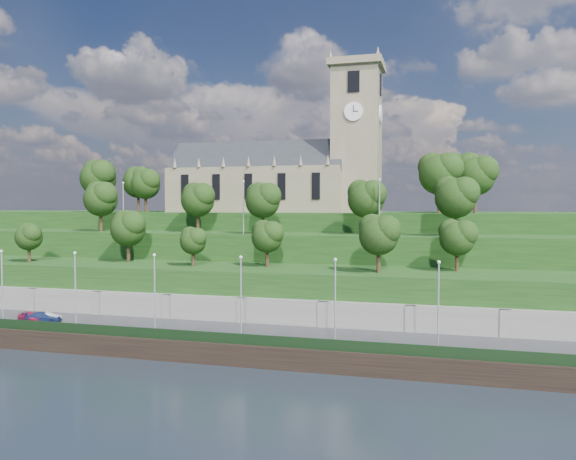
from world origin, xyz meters
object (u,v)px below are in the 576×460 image
(car_middle, at_px, (45,317))
(car_right, at_px, (43,317))
(church, at_px, (284,171))
(car_left, at_px, (30,317))

(car_middle, relative_size, car_right, 0.86)
(church, relative_size, car_right, 9.16)
(car_right, bearing_deg, car_left, 80.51)
(church, height_order, car_middle, church)
(church, height_order, car_left, church)
(church, xyz_separation_m, car_right, (-19.27, -40.82, -19.91))
(car_left, relative_size, car_right, 0.88)
(church, height_order, car_right, church)
(church, xyz_separation_m, car_left, (-21.01, -41.05, -19.89))
(church, bearing_deg, car_right, -115.27)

